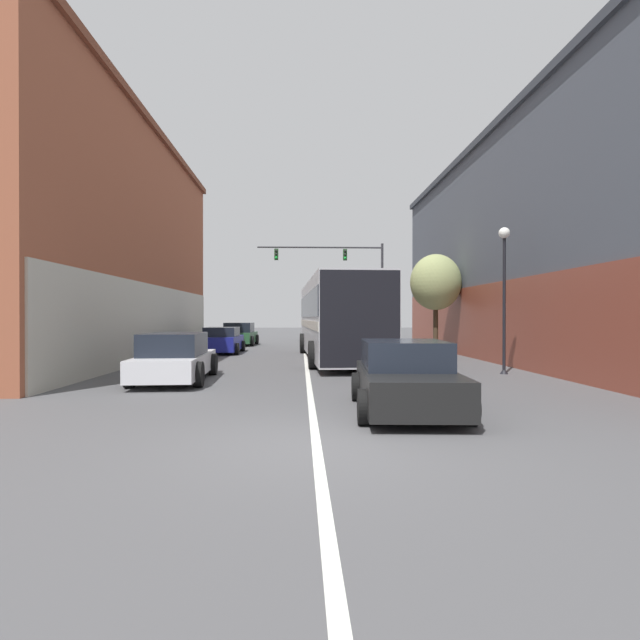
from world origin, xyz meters
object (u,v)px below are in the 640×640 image
at_px(hatchback_foreground, 406,378).
at_px(parked_car_left_near, 240,335).
at_px(traffic_signal_gantry, 346,270).
at_px(parked_car_left_far, 175,358).
at_px(street_tree_near, 436,283).
at_px(street_lamp, 504,282).
at_px(bus, 337,316).
at_px(parked_car_left_mid, 222,341).

height_order(hatchback_foreground, parked_car_left_near, parked_car_left_near).
bearing_deg(traffic_signal_gantry, parked_car_left_far, -107.81).
relative_size(parked_car_left_near, street_tree_near, 0.80).
distance_m(traffic_signal_gantry, street_lamp, 20.27).
relative_size(bus, parked_car_left_mid, 3.12).
bearing_deg(street_lamp, bus, 131.19).
height_order(parked_car_left_near, street_lamp, street_lamp).
distance_m(parked_car_left_near, traffic_signal_gantry, 9.06).
height_order(hatchback_foreground, street_lamp, street_lamp).
distance_m(parked_car_left_near, street_tree_near, 13.92).
height_order(bus, parked_car_left_near, bus).
bearing_deg(traffic_signal_gantry, street_tree_near, -74.69).
height_order(traffic_signal_gantry, street_tree_near, traffic_signal_gantry).
xyz_separation_m(street_lamp, street_tree_near, (-0.02, 8.03, 0.53)).
xyz_separation_m(parked_car_left_near, traffic_signal_gantry, (7.22, 3.12, 4.49)).
relative_size(parked_car_left_near, parked_car_left_far, 0.85).
xyz_separation_m(bus, street_tree_near, (4.94, 2.36, 1.62)).
bearing_deg(parked_car_left_near, parked_car_left_far, -176.36).
distance_m(bus, street_lamp, 7.61).
bearing_deg(bus, street_tree_near, -66.71).
bearing_deg(street_tree_near, parked_car_left_far, -136.90).
bearing_deg(parked_car_left_far, bus, -38.39).
bearing_deg(traffic_signal_gantry, hatchback_foreground, -92.70).
relative_size(parked_car_left_mid, traffic_signal_gantry, 0.45).
xyz_separation_m(parked_car_left_mid, parked_car_left_far, (0.39, -11.11, 0.02)).
relative_size(parked_car_left_mid, street_tree_near, 0.84).
xyz_separation_m(parked_car_left_mid, traffic_signal_gantry, (7.23, 10.18, 4.55)).
xyz_separation_m(hatchback_foreground, parked_car_left_near, (-6.00, 22.90, 0.05)).
bearing_deg(parked_car_left_near, bus, -151.08).
bearing_deg(hatchback_foreground, parked_car_left_far, 53.61).
bearing_deg(traffic_signal_gantry, parked_car_left_mid, -125.39).
distance_m(hatchback_foreground, traffic_signal_gantry, 26.43).
xyz_separation_m(hatchback_foreground, traffic_signal_gantry, (1.22, 26.01, 4.53)).
distance_m(bus, hatchback_foreground, 11.87).
distance_m(bus, traffic_signal_gantry, 14.69).
distance_m(parked_car_left_far, street_tree_near, 14.10).
distance_m(bus, parked_car_left_mid, 6.97).
distance_m(hatchback_foreground, street_lamp, 7.94).
height_order(bus, hatchback_foreground, bus).
xyz_separation_m(parked_car_left_far, street_lamp, (10.11, 1.41, 2.30)).
bearing_deg(traffic_signal_gantry, parked_car_left_near, -156.65).
xyz_separation_m(parked_car_left_mid, street_tree_near, (10.48, -1.67, 2.86)).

